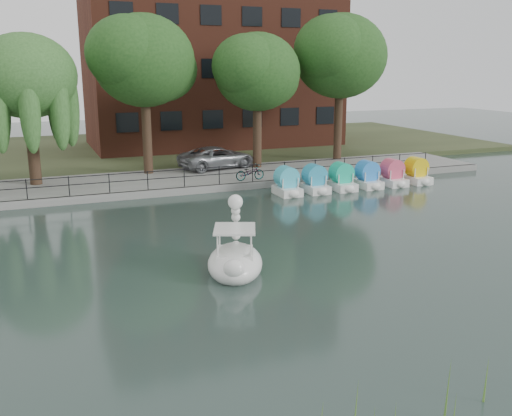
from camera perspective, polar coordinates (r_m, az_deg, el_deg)
ground_plane at (r=19.44m, az=3.04°, el=-6.53°), size 120.00×120.00×0.00m
promenade at (r=34.03m, az=-8.34°, el=2.69°), size 40.00×6.00×0.40m
kerb at (r=31.23m, az=-7.05°, el=1.71°), size 40.00×0.25×0.40m
land_strip at (r=47.58m, az=-12.37°, el=5.72°), size 60.00×22.00×0.36m
railing at (r=31.23m, az=-7.20°, el=3.48°), size 32.00×0.05×1.00m
apartment_building at (r=48.79m, az=-4.47°, el=17.01°), size 20.00×10.07×18.00m
willow_mid at (r=33.48m, az=-22.00°, el=12.09°), size 5.32×5.32×8.15m
broadleaf_center at (r=35.13m, az=-11.18°, el=14.20°), size 6.00×6.00×9.25m
broadleaf_right at (r=36.64m, az=0.13°, el=13.39°), size 5.40×5.40×8.32m
broadleaf_far at (r=40.40m, az=8.45°, el=14.74°), size 6.30×6.30×9.71m
minivan at (r=36.73m, az=-3.89°, el=5.23°), size 3.85×6.20×1.60m
bicycle at (r=32.82m, az=-0.61°, el=3.67°), size 0.63×1.73×1.00m
swan_boat at (r=19.36m, az=-2.11°, el=-4.89°), size 2.80×3.42×2.50m
pedal_boat_row at (r=32.92m, az=9.84°, el=2.97°), size 9.65×1.70×1.40m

